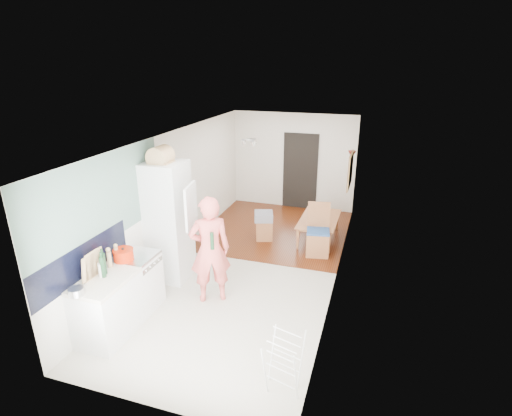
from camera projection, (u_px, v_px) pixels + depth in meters
The scene contains 32 objects.
room_shell at pixel (251, 206), 7.26m from camera, with size 3.20×7.00×2.50m, color silver, non-canonical shape.
floor at pixel (251, 266), 7.70m from camera, with size 3.20×7.00×0.01m, color #BAB0A0.
wood_floor_overlay at pixel (276, 229), 9.35m from camera, with size 3.20×3.30×0.01m, color #592813.
sage_wall_panel at pixel (102, 200), 5.71m from camera, with size 0.02×3.00×1.30m, color slate.
tile_splashback at pixel (83, 261), 5.47m from camera, with size 0.02×1.90×0.50m, color black.
doorway_recess at pixel (300, 172), 10.40m from camera, with size 0.90×0.04×2.00m, color black.
base_cabinet at pixel (108, 309), 5.64m from camera, with size 0.60×0.90×0.86m, color silver.
worktop at pixel (103, 281), 5.48m from camera, with size 0.62×0.92×0.06m, color #EEE2CB.
range_cooker at pixel (138, 282), 6.30m from camera, with size 0.60×0.60×0.88m, color silver.
cooker_top at pixel (135, 256), 6.14m from camera, with size 0.60×0.60×0.04m, color silver.
fridge_housing at pixel (168, 222), 6.98m from camera, with size 0.66×0.66×2.15m, color silver.
fridge_door at pixel (191, 206), 6.38m from camera, with size 0.56×0.04×0.70m, color silver.
fridge_interior at pixel (183, 198), 6.73m from camera, with size 0.02×0.52×0.66m, color white.
pinboard at pixel (350, 170), 8.41m from camera, with size 0.03×0.90×0.70m, color tan.
pinboard_frame at pixel (350, 170), 8.41m from camera, with size 0.01×0.94×0.74m, color #A46A3A.
wall_sconce at pixel (352, 154), 8.93m from camera, with size 0.18×0.18×0.16m, color maroon.
person at pixel (209, 241), 6.29m from camera, with size 0.78×0.51×2.13m, color #EB605A.
dining_table at pixel (320, 231), 8.77m from camera, with size 1.21×0.67×0.43m, color #A46A3A.
dining_chair at pixel (318, 230), 7.99m from camera, with size 0.45×0.45×1.06m, color #A46A3A, non-canonical shape.
stool at pixel (264, 230), 8.78m from camera, with size 0.35×0.35×0.46m, color #A46A3A, non-canonical shape.
grey_drape at pixel (264, 216), 8.66m from camera, with size 0.39×0.39×0.18m, color gray.
drying_rack at pixel (284, 364), 4.70m from camera, with size 0.39×0.35×0.75m, color silver, non-canonical shape.
bread_bin at pixel (160, 157), 6.55m from camera, with size 0.37×0.35×0.20m, color tan, non-canonical shape.
red_casserole at pixel (123, 255), 5.96m from camera, with size 0.30×0.30×0.18m, color red.
steel_pan at pixel (76, 292), 5.09m from camera, with size 0.20×0.20×0.10m, color silver.
held_bottle at pixel (212, 241), 6.08m from camera, with size 0.06×0.06×0.28m, color #183B20.
bottle_a at pixel (103, 264), 5.55m from camera, with size 0.07×0.07×0.31m, color #183B20.
bottle_b at pixel (103, 267), 5.47m from camera, with size 0.07×0.07×0.30m, color #183B20.
bottle_c at pixel (101, 270), 5.50m from camera, with size 0.08×0.08×0.21m, color silver.
pepper_mill_front at pixel (109, 259), 5.75m from camera, with size 0.07×0.07×0.24m, color tan.
pepper_mill_back at pixel (117, 254), 5.95m from camera, with size 0.06×0.06×0.21m, color tan.
chopping_boards at pixel (92, 265), 5.41m from camera, with size 0.04×0.31×0.41m, color tan, non-canonical shape.
Camera 1 is at (2.14, -6.47, 3.75)m, focal length 28.00 mm.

